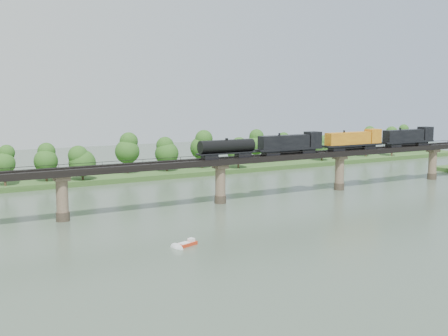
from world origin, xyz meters
TOP-DOWN VIEW (x-y plane):
  - ground at (0.00, 0.00)m, footprint 400.00×400.00m
  - far_bank at (0.00, 85.00)m, footprint 300.00×24.00m
  - bridge at (0.00, 30.00)m, footprint 236.00×30.00m
  - bridge_superstructure at (0.00, 30.00)m, footprint 220.00×4.90m
  - far_treeline at (-8.21, 80.52)m, footprint 289.06×17.54m
  - freight_train at (37.14, 30.00)m, footprint 84.42×3.29m
  - motorboat at (-25.59, -2.05)m, footprint 4.53×2.85m

SIDE VIEW (x-z plane):
  - ground at x=0.00m, z-range 0.00..0.00m
  - motorboat at x=-25.59m, z-range -0.19..1.01m
  - far_bank at x=0.00m, z-range 0.00..1.60m
  - bridge at x=0.00m, z-range -0.29..11.21m
  - far_treeline at x=-8.21m, z-range 2.03..15.63m
  - bridge_superstructure at x=0.00m, z-range 11.42..12.17m
  - freight_train at x=37.14m, z-range 11.37..17.18m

